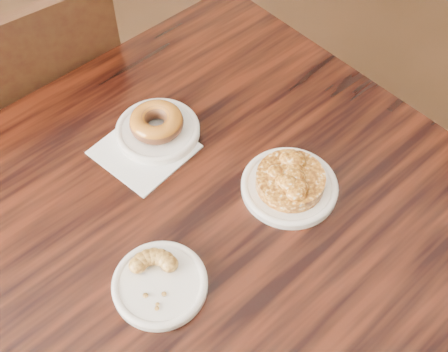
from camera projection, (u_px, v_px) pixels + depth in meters
name	position (u px, v px, depth m)	size (l,w,h in m)	color
cafe_table	(214.00, 299.00, 1.25)	(0.88, 0.88, 0.75)	black
chair_far	(20.00, 122.00, 1.46)	(0.49, 0.49, 0.90)	black
napkin	(144.00, 150.00, 1.02)	(0.15, 0.15, 0.00)	white
plate_donut	(158.00, 131.00, 1.03)	(0.15, 0.15, 0.01)	white
plate_cruller	(160.00, 284.00, 0.85)	(0.15, 0.15, 0.01)	white
plate_fritter	(289.00, 187.00, 0.96)	(0.17, 0.17, 0.01)	white
glazed_donut	(156.00, 122.00, 1.01)	(0.10, 0.10, 0.03)	brown
apple_fritter	(291.00, 178.00, 0.94)	(0.16, 0.16, 0.04)	#4A2207
cruller_fragment	(159.00, 279.00, 0.84)	(0.09, 0.09, 0.03)	#5B3912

